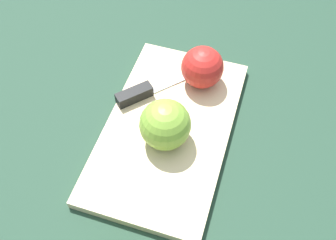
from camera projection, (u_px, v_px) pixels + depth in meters
The scene contains 5 objects.
ground_plane at pixel (168, 132), 0.70m from camera, with size 4.00×4.00×0.00m, color #1E3828.
cutting_board at pixel (168, 129), 0.69m from camera, with size 0.39×0.26×0.02m.
apple_half_left at pixel (165, 124), 0.64m from camera, with size 0.09×0.09×0.09m.
apple_half_right at pixel (202, 67), 0.71m from camera, with size 0.08×0.08×0.08m.
knife at pixel (139, 93), 0.71m from camera, with size 0.13×0.15×0.02m.
Camera 1 is at (-0.38, -0.07, 0.58)m, focal length 42.00 mm.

